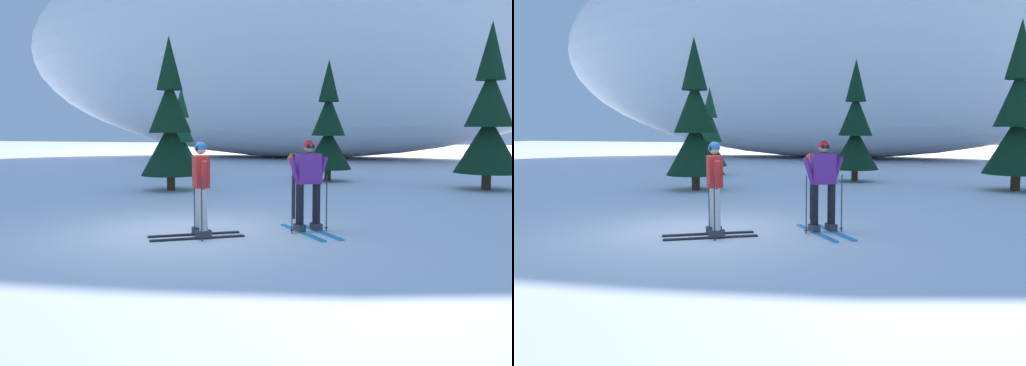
% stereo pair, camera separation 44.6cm
% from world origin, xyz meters
% --- Properties ---
extents(ground_plane, '(120.00, 120.00, 0.00)m').
position_xyz_m(ground_plane, '(0.00, 0.00, 0.00)').
color(ground_plane, white).
extents(skier_red_jacket, '(1.67, 1.30, 1.71)m').
position_xyz_m(skier_red_jacket, '(0.43, -0.34, 0.91)').
color(skier_red_jacket, black).
rests_on(skier_red_jacket, ground).
extents(skier_purple_jacket, '(1.42, 1.66, 1.73)m').
position_xyz_m(skier_purple_jacket, '(2.19, 0.69, 0.91)').
color(skier_purple_jacket, '#2893CC').
rests_on(skier_purple_jacket, ground).
extents(pine_tree_far_left, '(1.42, 1.42, 3.67)m').
position_xyz_m(pine_tree_far_left, '(-5.26, 11.47, 1.53)').
color(pine_tree_far_left, '#47301E').
rests_on(pine_tree_far_left, ground).
extents(pine_tree_center_left, '(1.85, 1.85, 4.80)m').
position_xyz_m(pine_tree_center_left, '(-3.28, 6.23, 2.01)').
color(pine_tree_center_left, '#47301E').
rests_on(pine_tree_center_left, ground).
extents(pine_tree_center_right, '(1.73, 1.73, 4.47)m').
position_xyz_m(pine_tree_center_right, '(1.01, 10.59, 1.87)').
color(pine_tree_center_right, '#47301E').
rests_on(pine_tree_center_right, ground).
extents(pine_tree_far_right, '(2.05, 2.05, 5.30)m').
position_xyz_m(pine_tree_far_right, '(6.31, 9.25, 2.22)').
color(pine_tree_far_right, '#47301E').
rests_on(pine_tree_far_right, ground).
extents(snow_ridge_background, '(40.47, 19.05, 15.32)m').
position_xyz_m(snow_ridge_background, '(-3.07, 26.50, 7.66)').
color(snow_ridge_background, white).
rests_on(snow_ridge_background, ground).
extents(trail_marker_post, '(0.28, 0.07, 1.42)m').
position_xyz_m(trail_marker_post, '(1.61, 2.04, 0.81)').
color(trail_marker_post, black).
rests_on(trail_marker_post, ground).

